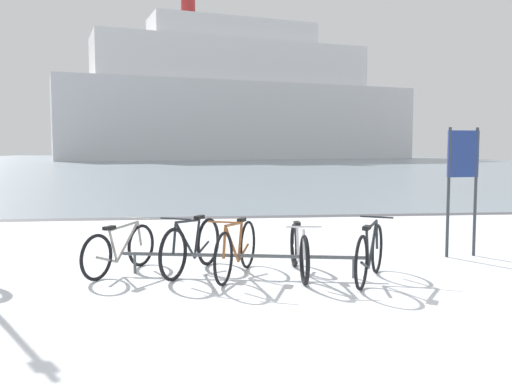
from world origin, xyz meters
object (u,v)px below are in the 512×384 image
object	(u,v)px
bicycle_3	(299,251)
info_sign	(463,169)
bicycle_2	(236,249)
ferry_ship	(239,103)
bicycle_0	(120,249)
bicycle_4	(370,253)
bicycle_1	(192,246)

from	to	relation	value
bicycle_3	info_sign	bearing A→B (deg)	19.46
bicycle_3	info_sign	distance (m)	3.23
bicycle_2	ferry_ship	size ratio (longest dim) A/B	0.03
bicycle_0	bicycle_2	bearing A→B (deg)	-13.41
bicycle_2	bicycle_3	size ratio (longest dim) A/B	0.96
bicycle_3	bicycle_4	xyz separation A→B (m)	(0.87, -0.41, 0.03)
bicycle_0	ferry_ship	size ratio (longest dim) A/B	0.03
info_sign	ferry_ship	distance (m)	74.41
bicycle_1	bicycle_3	bearing A→B (deg)	-12.70
info_sign	ferry_ship	bearing A→B (deg)	88.11
bicycle_4	bicycle_3	bearing A→B (deg)	154.66
bicycle_3	bicycle_4	distance (m)	0.97
bicycle_2	bicycle_4	xyz separation A→B (m)	(1.74, -0.46, -0.00)
bicycle_0	ferry_ship	distance (m)	75.46
bicycle_0	ferry_ship	world-z (taller)	ferry_ship
bicycle_0	bicycle_2	xyz separation A→B (m)	(1.62, -0.39, 0.04)
bicycle_0	bicycle_4	xyz separation A→B (m)	(3.36, -0.84, 0.03)
bicycle_1	info_sign	xyz separation A→B (m)	(4.35, 0.68, 1.05)
bicycle_0	bicycle_1	size ratio (longest dim) A/B	0.89
bicycle_1	bicycle_3	distance (m)	1.52
bicycle_0	bicycle_4	distance (m)	3.46
bicycle_1	bicycle_4	size ratio (longest dim) A/B	1.05
bicycle_0	info_sign	bearing A→B (deg)	6.24
bicycle_4	ferry_ship	bearing A→B (deg)	86.63
bicycle_0	info_sign	world-z (taller)	info_sign
bicycle_0	info_sign	distance (m)	5.49
bicycle_4	ferry_ship	world-z (taller)	ferry_ship
bicycle_2	bicycle_3	distance (m)	0.87
bicycle_1	ferry_ship	world-z (taller)	ferry_ship
bicycle_0	info_sign	size ratio (longest dim) A/B	0.68
bicycle_4	info_sign	distance (m)	2.67
bicycle_1	info_sign	world-z (taller)	info_sign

